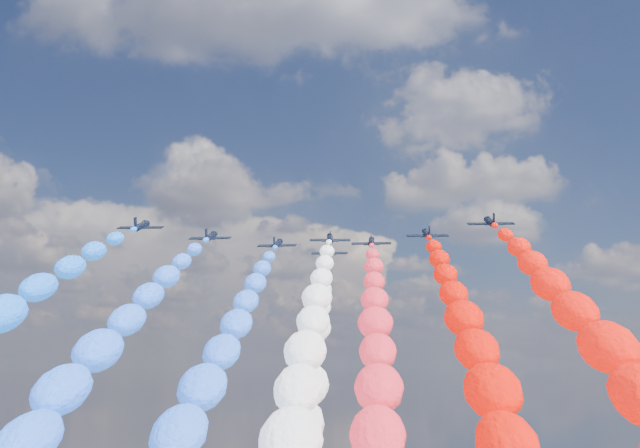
# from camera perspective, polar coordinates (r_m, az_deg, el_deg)

# --- Properties ---
(jet_0) EXTENTS (8.71, 11.75, 5.94)m
(jet_0) POSITION_cam_1_polar(r_m,az_deg,el_deg) (144.92, -13.63, -0.14)
(jet_0) COLOR black
(jet_1) EXTENTS (8.68, 11.73, 5.94)m
(jet_1) POSITION_cam_1_polar(r_m,az_deg,el_deg) (154.16, -8.44, -0.96)
(jet_1) COLOR black
(trail_1) EXTENTS (7.29, 129.84, 62.26)m
(trail_1) POSITION_cam_1_polar(r_m,az_deg,el_deg) (88.62, -17.84, -12.17)
(trail_1) COLOR blue
(jet_2) EXTENTS (9.10, 12.02, 5.94)m
(jet_2) POSITION_cam_1_polar(r_m,az_deg,el_deg) (162.11, -3.31, -1.55)
(jet_2) COLOR black
(trail_2) EXTENTS (7.29, 129.84, 62.26)m
(trail_2) POSITION_cam_1_polar(r_m,az_deg,el_deg) (94.96, -8.23, -12.45)
(trail_2) COLOR blue
(jet_3) EXTENTS (9.16, 12.07, 5.94)m
(jet_3) POSITION_cam_1_polar(r_m,az_deg,el_deg) (154.90, 0.77, -1.13)
(jet_3) COLOR black
(trail_3) EXTENTS (7.29, 129.84, 62.26)m
(trail_3) POSITION_cam_1_polar(r_m,az_deg,el_deg) (86.99, -1.24, -12.71)
(trail_3) COLOR white
(jet_4) EXTENTS (8.61, 11.67, 5.94)m
(jet_4) POSITION_cam_1_polar(r_m,az_deg,el_deg) (172.98, 0.76, -2.15)
(jet_4) COLOR black
(trail_4) EXTENTS (7.29, 129.84, 62.26)m
(trail_4) POSITION_cam_1_polar(r_m,az_deg,el_deg) (105.30, -0.91, -12.39)
(trail_4) COLOR white
(jet_5) EXTENTS (8.79, 11.81, 5.94)m
(jet_5) POSITION_cam_1_polar(r_m,az_deg,el_deg) (159.48, 3.99, -1.38)
(jet_5) COLOR black
(trail_5) EXTENTS (7.29, 129.84, 62.26)m
(trail_5) POSITION_cam_1_polar(r_m,az_deg,el_deg) (91.53, 4.60, -12.59)
(trail_5) COLOR red
(jet_6) EXTENTS (8.82, 11.83, 5.94)m
(jet_6) POSITION_cam_1_polar(r_m,az_deg,el_deg) (151.01, 8.25, -0.76)
(jet_6) COLOR black
(trail_6) EXTENTS (7.29, 129.84, 62.26)m
(trail_6) POSITION_cam_1_polar(r_m,az_deg,el_deg) (83.37, 12.60, -12.54)
(trail_6) COLOR red
(jet_7) EXTENTS (8.57, 11.65, 5.94)m
(jet_7) POSITION_cam_1_polar(r_m,az_deg,el_deg) (140.60, 13.01, 0.15)
(jet_7) COLOR black
(trail_7) EXTENTS (7.29, 129.84, 62.26)m
(trail_7) POSITION_cam_1_polar(r_m,az_deg,el_deg) (74.18, 22.48, -12.24)
(trail_7) COLOR red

